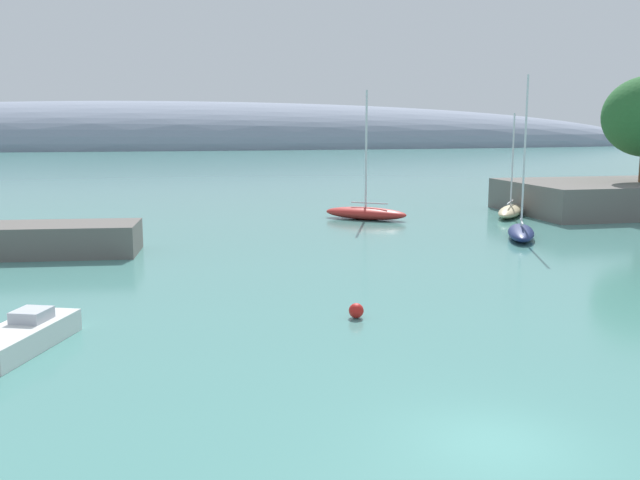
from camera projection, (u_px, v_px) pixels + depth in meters
The scene contains 8 objects.
water at pixel (497, 444), 16.65m from camera, with size 600.00×600.00×0.00m, color teal.
shore_outcrop at pixel (620, 197), 61.07m from camera, with size 18.85×12.48×2.68m, color #66605B.
distant_ridge at pixel (164, 148), 235.79m from camera, with size 367.06×58.00×31.07m, color gray.
sailboat_sand_near_shore at pixel (510, 211), 58.21m from camera, with size 5.45×6.70×8.48m.
sailboat_navy_mid_mooring at pixel (521, 231), 46.71m from camera, with size 4.30×6.43×10.75m.
sailboat_red_outer_mooring at pixel (366, 212), 56.42m from camera, with size 6.74×5.88×10.24m.
motorboat_white_foreground at pixel (21, 337), 23.65m from camera, with size 3.51×5.50×1.19m.
mooring_buoy_red at pixel (356, 311), 27.53m from camera, with size 0.59×0.59×0.59m, color red.
Camera 1 is at (-7.50, -14.36, 7.49)m, focal length 39.34 mm.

